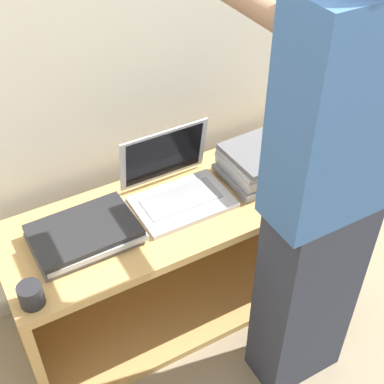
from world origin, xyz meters
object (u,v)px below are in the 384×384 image
at_px(laptop_open, 176,186).
at_px(mug, 31,295).
at_px(laptop_stack_left, 85,234).
at_px(laptop_stack_right, 269,159).
at_px(person, 326,194).

bearing_deg(laptop_open, mug, -160.15).
xyz_separation_m(laptop_stack_left, laptop_stack_right, (0.81, -0.00, 0.04)).
bearing_deg(laptop_stack_left, person, -36.71).
bearing_deg(laptop_stack_right, person, -107.91).
distance_m(laptop_open, laptop_stack_right, 0.41).
bearing_deg(person, laptop_stack_left, 143.29).
height_order(person, mug, person).
height_order(laptop_stack_left, person, person).
bearing_deg(laptop_open, laptop_stack_left, -172.86).
bearing_deg(mug, laptop_stack_right, 9.77).
bearing_deg(laptop_stack_right, laptop_open, 172.55).
distance_m(laptop_stack_left, mug, 0.31).
height_order(laptop_stack_right, person, person).
xyz_separation_m(laptop_open, mug, (-0.65, -0.23, -0.01)).
xyz_separation_m(laptop_stack_left, person, (0.65, -0.48, 0.28)).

